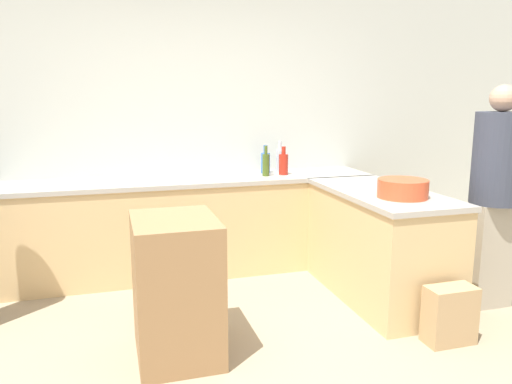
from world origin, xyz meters
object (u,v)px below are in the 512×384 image
olive_oil_bottle (266,164)px  paper_bag (450,315)px  hot_sauce_bottle (283,163)px  water_bottle_blue (265,162)px  vinegar_bottle_clear (280,160)px  mixing_bowl (403,188)px  island_table (176,288)px  person_at_peninsula (495,190)px

olive_oil_bottle → paper_bag: size_ratio=0.72×
hot_sauce_bottle → olive_oil_bottle: size_ratio=0.95×
water_bottle_blue → olive_oil_bottle: bearing=-106.3°
water_bottle_blue → vinegar_bottle_clear: 0.15m
mixing_bowl → vinegar_bottle_clear: 1.51m
island_table → water_bottle_blue: bearing=55.6°
hot_sauce_bottle → paper_bag: (0.53, -1.84, -0.80)m
hot_sauce_bottle → water_bottle_blue: (-0.14, 0.14, 0.00)m
water_bottle_blue → olive_oil_bottle: olive_oil_bottle is taller
mixing_bowl → water_bottle_blue: (-0.62, 1.42, 0.04)m
island_table → person_at_peninsula: size_ratio=0.52×
olive_oil_bottle → island_table: bearing=-126.1°
island_table → vinegar_bottle_clear: (1.25, 1.62, 0.56)m
person_at_peninsula → paper_bag: bearing=-146.9°
mixing_bowl → hot_sauce_bottle: (-0.48, 1.28, 0.04)m
island_table → paper_bag: size_ratio=2.28×
paper_bag → mixing_bowl: bearing=95.3°
water_bottle_blue → island_table: bearing=-124.4°
island_table → hot_sauce_bottle: hot_sauce_bottle is taller
mixing_bowl → person_at_peninsula: 0.75m
island_table → hot_sauce_bottle: size_ratio=3.32×
mixing_bowl → person_at_peninsula: (0.74, -0.11, -0.03)m
island_table → paper_bag: island_table is taller
hot_sauce_bottle → vinegar_bottle_clear: (0.02, 0.15, 0.01)m
vinegar_bottle_clear → olive_oil_bottle: size_ratio=1.08×
vinegar_bottle_clear → olive_oil_bottle: 0.27m
mixing_bowl → olive_oil_bottle: olive_oil_bottle is taller
island_table → vinegar_bottle_clear: 2.12m
island_table → vinegar_bottle_clear: size_ratio=2.93×
water_bottle_blue → olive_oil_bottle: (-0.05, -0.17, 0.00)m
person_at_peninsula → paper_bag: 1.10m
olive_oil_bottle → paper_bag: (0.72, -1.81, -0.81)m
mixing_bowl → person_at_peninsula: bearing=-8.3°
island_table → mixing_bowl: mixing_bowl is taller
island_table → mixing_bowl: size_ratio=2.42×
hot_sauce_bottle → water_bottle_blue: water_bottle_blue is taller
hot_sauce_bottle → person_at_peninsula: (1.22, -1.39, -0.07)m
water_bottle_blue → person_at_peninsula: size_ratio=0.16×
island_table → vinegar_bottle_clear: bearing=52.3°
mixing_bowl → water_bottle_blue: water_bottle_blue is taller
paper_bag → person_at_peninsula: bearing=33.1°
olive_oil_bottle → person_at_peninsula: bearing=-44.1°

